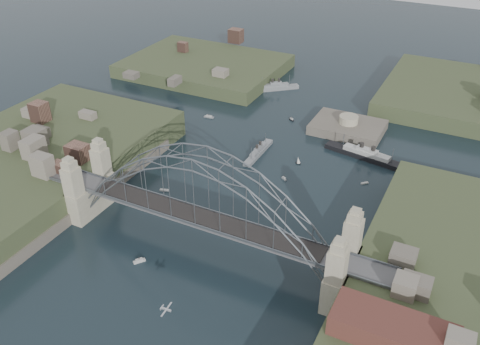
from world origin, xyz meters
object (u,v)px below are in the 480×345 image
object	(u,v)px
wharf_shed	(393,330)
naval_cruiser_near	(258,152)
fort_island	(347,132)
ocean_liner	(366,156)
bridge	(202,203)
naval_cruiser_far	(276,88)

from	to	relation	value
wharf_shed	naval_cruiser_near	bearing A→B (deg)	131.38
fort_island	wharf_shed	bearing A→B (deg)	-69.15
wharf_shed	ocean_liner	xyz separation A→B (m)	(-22.11, 69.79, -9.04)
fort_island	wharf_shed	xyz separation A→B (m)	(32.00, -84.00, 10.34)
wharf_shed	naval_cruiser_near	size ratio (longest dim) A/B	1.22
bridge	naval_cruiser_near	world-z (taller)	bridge
wharf_shed	ocean_liner	world-z (taller)	wharf_shed
fort_island	wharf_shed	world-z (taller)	wharf_shed
bridge	fort_island	bearing A→B (deg)	80.27
bridge	ocean_liner	size ratio (longest dim) A/B	3.29
fort_island	naval_cruiser_near	xyz separation A→B (m)	(-19.07, -26.02, 1.10)
bridge	fort_island	xyz separation A→B (m)	(12.00, 70.00, -12.66)
wharf_shed	naval_cruiser_near	distance (m)	77.81
ocean_liner	fort_island	bearing A→B (deg)	124.85
naval_cruiser_far	naval_cruiser_near	bearing A→B (deg)	-72.34
bridge	fort_island	world-z (taller)	bridge
bridge	fort_island	size ratio (longest dim) A/B	3.82
naval_cruiser_near	ocean_liner	world-z (taller)	ocean_liner
wharf_shed	ocean_liner	size ratio (longest dim) A/B	0.78
naval_cruiser_near	fort_island	bearing A→B (deg)	53.77
bridge	naval_cruiser_near	bearing A→B (deg)	99.13
fort_island	naval_cruiser_far	bearing A→B (deg)	148.52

